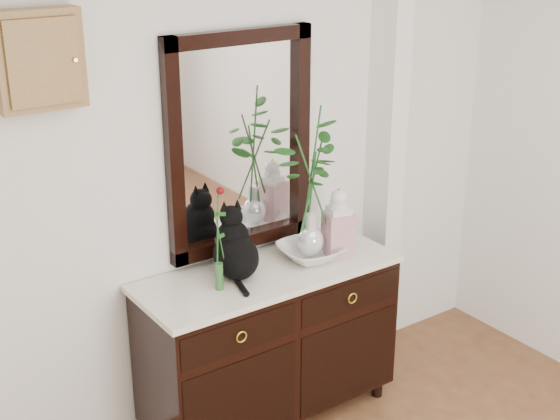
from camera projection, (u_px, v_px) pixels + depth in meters
wall_back at (222, 164)px, 3.79m from camera, size 3.60×0.04×2.70m
pilaster at (386, 136)px, 4.26m from camera, size 0.12×0.20×2.70m
sideboard at (269, 337)px, 3.96m from camera, size 1.33×0.52×0.82m
wall_mirror at (240, 144)px, 3.80m from camera, size 0.80×0.06×1.10m
key_cabinet at (39, 60)px, 3.08m from camera, size 0.35×0.10×0.40m
cat at (236, 243)px, 3.70m from camera, size 0.32×0.36×0.35m
lotus_bowl at (311, 252)px, 3.94m from camera, size 0.34×0.34×0.08m
vase_branches at (312, 182)px, 3.80m from camera, size 0.44×0.44×0.79m
bud_vase_rose at (218, 238)px, 3.55m from camera, size 0.07×0.07×0.52m
ginger_jar at (339, 222)px, 3.93m from camera, size 0.17×0.17×0.37m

